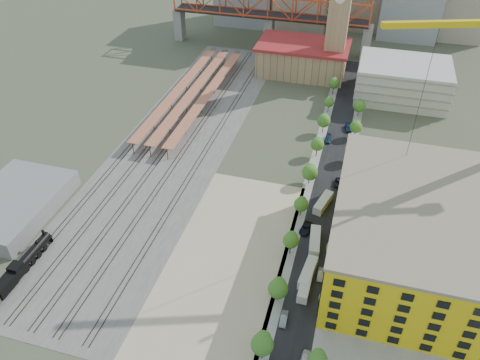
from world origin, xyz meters
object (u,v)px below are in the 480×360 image
(locomotive, at_px, (26,262))
(site_trailer_d, at_px, (323,203))
(construction_building, at_px, (430,237))
(site_trailer_c, at_px, (315,241))
(site_trailer_a, at_px, (305,286))
(clock_tower, at_px, (340,9))
(site_trailer_b, at_px, (308,273))

(locomotive, relative_size, site_trailer_d, 2.29)
(construction_building, xyz_separation_m, locomotive, (-92.00, -26.90, -7.44))
(site_trailer_c, distance_m, site_trailer_d, 15.93)
(site_trailer_a, bearing_deg, construction_building, 31.33)
(clock_tower, bearing_deg, site_trailer_a, -86.03)
(site_trailer_a, relative_size, site_trailer_c, 0.92)
(site_trailer_a, bearing_deg, site_trailer_c, 90.84)
(construction_building, height_order, site_trailer_c, construction_building)
(clock_tower, distance_m, site_trailer_c, 104.45)
(clock_tower, relative_size, site_trailer_d, 5.62)
(locomotive, distance_m, site_trailer_a, 67.02)
(construction_building, height_order, site_trailer_d, construction_building)
(locomotive, height_order, site_trailer_b, locomotive)
(locomotive, relative_size, site_trailer_b, 2.24)
(construction_building, bearing_deg, clock_tower, 108.78)
(construction_building, relative_size, site_trailer_d, 5.47)
(site_trailer_a, relative_size, site_trailer_b, 0.95)
(clock_tower, xyz_separation_m, site_trailer_c, (8.00, -100.49, -27.37))
(construction_building, bearing_deg, locomotive, -163.70)
(site_trailer_a, distance_m, site_trailer_b, 3.98)
(site_trailer_c, bearing_deg, clock_tower, 89.05)
(construction_building, distance_m, locomotive, 96.14)
(site_trailer_d, bearing_deg, site_trailer_a, -75.02)
(site_trailer_a, height_order, site_trailer_d, site_trailer_d)
(site_trailer_a, height_order, site_trailer_b, site_trailer_b)
(construction_building, bearing_deg, site_trailer_d, 149.30)
(clock_tower, xyz_separation_m, locomotive, (-58.00, -126.90, -26.72))
(site_trailer_d, bearing_deg, site_trailer_b, -75.02)
(site_trailer_c, relative_size, site_trailer_d, 1.05)
(clock_tower, bearing_deg, site_trailer_c, -85.45)
(clock_tower, xyz_separation_m, construction_building, (34.00, -99.99, -19.29))
(site_trailer_d, bearing_deg, clock_tower, 110.38)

